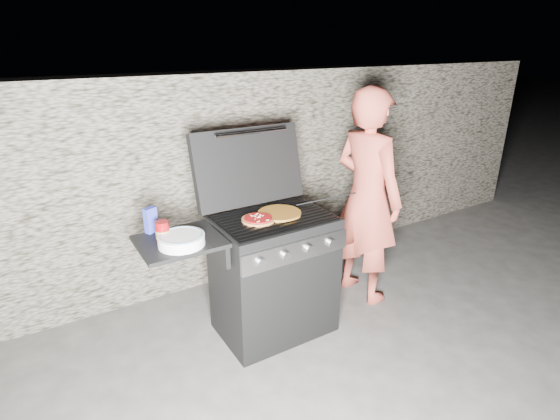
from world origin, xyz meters
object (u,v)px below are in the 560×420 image
gas_grill (243,284)px  sauce_jar (163,231)px  pizza_topped (258,219)px  person (367,197)px

gas_grill → sauce_jar: size_ratio=10.58×
gas_grill → sauce_jar: (-0.51, 0.03, 0.51)m
gas_grill → pizza_topped: (0.13, -0.00, 0.47)m
pizza_topped → sauce_jar: 0.64m
person → pizza_topped: bearing=86.4°
gas_grill → sauce_jar: sauce_jar is taller
person → gas_grill: bearing=85.8°
gas_grill → person: 1.22m
gas_grill → person: size_ratio=0.77×
sauce_jar → pizza_topped: bearing=-3.6°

